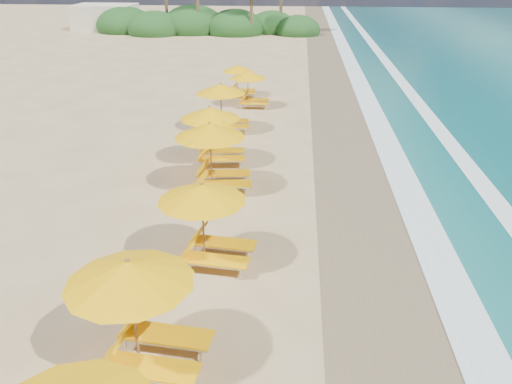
% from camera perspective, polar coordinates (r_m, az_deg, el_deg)
% --- Properties ---
extents(ground, '(160.00, 160.00, 0.00)m').
position_cam_1_polar(ground, '(17.02, -0.00, -3.67)').
color(ground, tan).
rests_on(ground, ground).
extents(wet_sand, '(4.00, 160.00, 0.01)m').
position_cam_1_polar(wet_sand, '(17.20, 13.44, -4.07)').
color(wet_sand, olive).
rests_on(wet_sand, ground).
extents(surf_foam, '(4.00, 160.00, 0.01)m').
position_cam_1_polar(surf_foam, '(17.83, 22.06, -4.16)').
color(surf_foam, white).
rests_on(surf_foam, ground).
extents(station_3, '(3.09, 2.91, 2.69)m').
position_cam_1_polar(station_3, '(11.10, -12.47, -12.41)').
color(station_3, olive).
rests_on(station_3, ground).
extents(station_4, '(2.91, 2.74, 2.51)m').
position_cam_1_polar(station_4, '(14.44, -5.17, -2.99)').
color(station_4, olive).
rests_on(station_4, ground).
extents(station_5, '(3.12, 2.96, 2.66)m').
position_cam_1_polar(station_5, '(19.11, -4.43, 4.44)').
color(station_5, olive).
rests_on(station_5, ground).
extents(station_6, '(2.92, 2.75, 2.53)m').
position_cam_1_polar(station_6, '(21.67, -4.53, 6.71)').
color(station_6, olive).
rests_on(station_6, ground).
extents(station_7, '(2.84, 2.67, 2.47)m').
position_cam_1_polar(station_7, '(25.93, -3.46, 9.69)').
color(station_7, olive).
rests_on(station_7, ground).
extents(station_8, '(2.32, 2.14, 2.14)m').
position_cam_1_polar(station_8, '(30.33, -0.58, 11.60)').
color(station_8, olive).
rests_on(station_8, ground).
extents(station_9, '(2.33, 2.20, 2.01)m').
position_cam_1_polar(station_9, '(32.80, -1.77, 12.46)').
color(station_9, olive).
rests_on(station_9, ground).
extents(treeline, '(25.80, 8.80, 9.74)m').
position_cam_1_polar(treeline, '(61.86, -6.05, 18.03)').
color(treeline, '#163D14').
rests_on(treeline, ground).
extents(beach_building, '(7.00, 5.00, 2.80)m').
position_cam_1_polar(beach_building, '(67.40, -16.34, 18.12)').
color(beach_building, beige).
rests_on(beach_building, ground).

